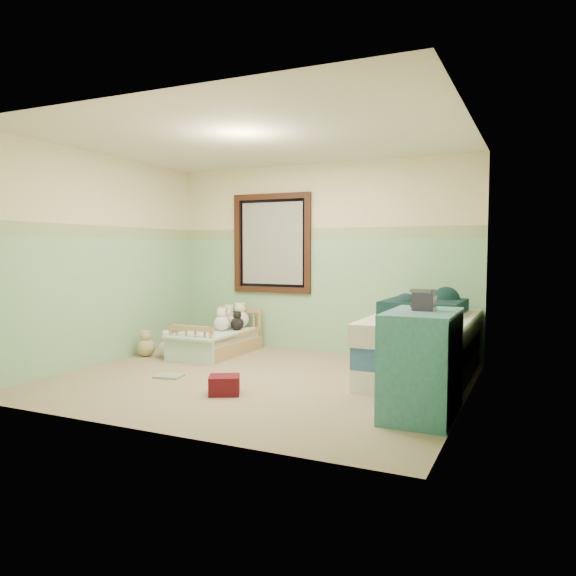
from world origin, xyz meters
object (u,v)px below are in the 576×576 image
at_px(twin_bed_frame, 422,366).
at_px(floor_book, 169,376).
at_px(toddler_bed_frame, 218,348).
at_px(red_pillow, 224,385).
at_px(plush_floor_cream, 168,348).
at_px(dresser, 422,364).
at_px(plush_floor_tan, 146,348).

relative_size(twin_bed_frame, floor_book, 6.99).
height_order(toddler_bed_frame, red_pillow, red_pillow).
height_order(plush_floor_cream, red_pillow, plush_floor_cream).
height_order(dresser, floor_book, dresser).
bearing_deg(toddler_bed_frame, dresser, -28.38).
relative_size(dresser, floor_book, 3.08).
relative_size(plush_floor_cream, floor_book, 0.83).
height_order(plush_floor_tan, twin_bed_frame, plush_floor_tan).
relative_size(toddler_bed_frame, red_pillow, 4.52).
height_order(plush_floor_cream, dresser, dresser).
bearing_deg(dresser, twin_bed_frame, 100.71).
bearing_deg(plush_floor_tan, floor_book, -40.06).
distance_m(plush_floor_tan, floor_book, 1.29).
relative_size(plush_floor_cream, twin_bed_frame, 0.12).
bearing_deg(dresser, plush_floor_cream, 161.55).
bearing_deg(red_pillow, floor_book, 159.10).
xyz_separation_m(plush_floor_cream, floor_book, (0.69, -0.89, -0.10)).
bearing_deg(twin_bed_frame, dresser, -79.29).
xyz_separation_m(dresser, red_pillow, (-1.82, -0.10, -0.34)).
xyz_separation_m(plush_floor_cream, plush_floor_tan, (-0.29, -0.07, -0.00)).
distance_m(toddler_bed_frame, red_pillow, 2.04).
relative_size(dresser, red_pillow, 3.05).
xyz_separation_m(red_pillow, floor_book, (-0.90, 0.34, -0.08)).
height_order(plush_floor_cream, floor_book, plush_floor_cream).
distance_m(plush_floor_cream, plush_floor_tan, 0.30).
distance_m(toddler_bed_frame, floor_book, 1.37).
height_order(plush_floor_tan, dresser, dresser).
relative_size(toddler_bed_frame, twin_bed_frame, 0.65).
bearing_deg(plush_floor_cream, twin_bed_frame, 5.19).
height_order(red_pillow, floor_book, red_pillow).
xyz_separation_m(dresser, floor_book, (-2.72, 0.24, -0.42)).
bearing_deg(red_pillow, twin_bed_frame, 44.50).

